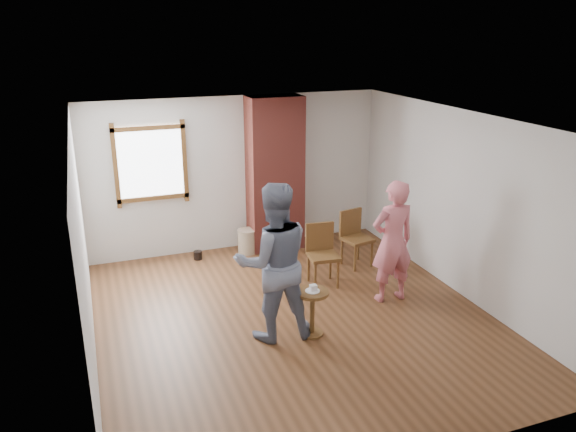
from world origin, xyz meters
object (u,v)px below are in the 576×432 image
at_px(stoneware_crock, 247,241).
at_px(person_pink, 393,242).
at_px(dining_chair_right, 354,235).
at_px(side_table, 312,306).
at_px(dining_chair_left, 322,251).
at_px(man, 274,262).

relative_size(stoneware_crock, person_pink, 0.24).
bearing_deg(dining_chair_right, person_pink, -105.53).
relative_size(side_table, person_pink, 0.35).
xyz_separation_m(dining_chair_left, man, (-1.15, -1.18, 0.47)).
height_order(dining_chair_left, man, man).
xyz_separation_m(stoneware_crock, side_table, (0.00, -2.85, 0.20)).
bearing_deg(stoneware_crock, dining_chair_left, -64.96).
relative_size(dining_chair_left, side_table, 1.53).
relative_size(side_table, man, 0.30).
xyz_separation_m(side_table, man, (-0.44, 0.16, 0.58)).
bearing_deg(person_pink, stoneware_crock, -59.73).
distance_m(stoneware_crock, person_pink, 2.80).
distance_m(dining_chair_left, man, 1.71).
height_order(dining_chair_right, person_pink, person_pink).
distance_m(stoneware_crock, side_table, 2.86).
distance_m(side_table, person_pink, 1.56).
bearing_deg(man, stoneware_crock, -94.33).
relative_size(dining_chair_right, man, 0.45).
xyz_separation_m(dining_chair_right, man, (-1.92, -1.64, 0.48)).
xyz_separation_m(side_table, person_pink, (1.40, 0.52, 0.46)).
height_order(man, person_pink, man).
height_order(dining_chair_right, man, man).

